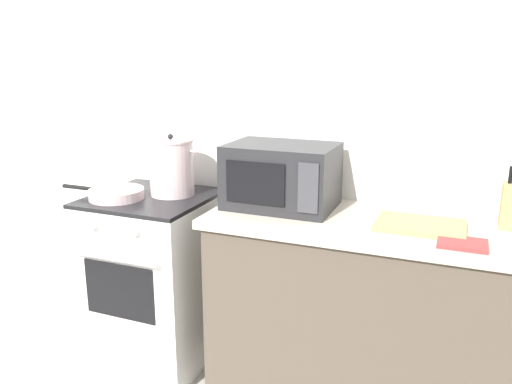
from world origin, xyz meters
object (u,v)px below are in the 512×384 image
object	(u,v)px
microwave	(282,176)
oven_mitt	(462,244)
stove	(155,278)
stock_pot	(172,167)
frying_pan	(116,194)
cutting_board	(420,225)

from	to	relation	value
microwave	oven_mitt	size ratio (longest dim) A/B	2.78
stove	stock_pot	size ratio (longest dim) A/B	2.90
stock_pot	frying_pan	world-z (taller)	stock_pot
frying_pan	oven_mitt	bearing A→B (deg)	-1.84
microwave	cutting_board	distance (m)	0.67
frying_pan	microwave	size ratio (longest dim) A/B	0.95
cutting_board	oven_mitt	xyz separation A→B (m)	(0.17, -0.16, -0.00)
microwave	cutting_board	world-z (taller)	microwave
microwave	stove	bearing A→B (deg)	-173.42
frying_pan	oven_mitt	xyz separation A→B (m)	(1.63, -0.05, -0.02)
stove	stock_pot	world-z (taller)	stock_pot
stove	cutting_board	world-z (taller)	cutting_board
oven_mitt	stove	bearing A→B (deg)	173.95
frying_pan	cutting_board	xyz separation A→B (m)	(1.47, 0.11, -0.02)
stock_pot	oven_mitt	size ratio (longest dim) A/B	1.76
microwave	cutting_board	size ratio (longest dim) A/B	1.39
cutting_board	oven_mitt	world-z (taller)	cutting_board
stock_pot	frying_pan	size ratio (longest dim) A/B	0.67
stock_pot	microwave	world-z (taller)	stock_pot
stove	frying_pan	distance (m)	0.51
stove	microwave	distance (m)	0.92
microwave	stock_pot	bearing A→B (deg)	-179.21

